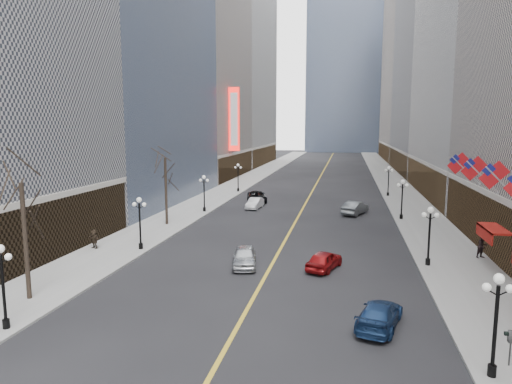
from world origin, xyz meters
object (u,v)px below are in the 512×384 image
at_px(streetlamp_west_1, 140,218).
at_px(car_sb_far, 355,208).
at_px(car_nb_mid, 255,203).
at_px(car_nb_far, 257,197).
at_px(car_nb_near, 244,257).
at_px(streetlamp_east_0, 496,314).
at_px(car_sb_mid, 324,260).
at_px(streetlamp_east_2, 402,195).
at_px(streetlamp_west_2, 204,189).
at_px(car_sb_near, 379,315).
at_px(streetlamp_east_1, 430,230).
at_px(streetlamp_west_3, 238,175).
at_px(streetlamp_east_3, 389,178).
at_px(streetlamp_west_0, 2,278).

distance_m(streetlamp_west_1, car_sb_far, 27.54).
relative_size(car_nb_mid, car_nb_far, 0.76).
bearing_deg(car_nb_near, streetlamp_east_0, -55.44).
bearing_deg(car_sb_mid, car_nb_far, -51.16).
xyz_separation_m(streetlamp_east_2, streetlamp_west_2, (-23.60, 0.00, 0.00)).
xyz_separation_m(streetlamp_west_1, car_sb_near, (19.25, -11.64, -2.22)).
bearing_deg(streetlamp_east_0, car_nb_near, 135.83).
bearing_deg(car_nb_mid, car_sb_near, -63.49).
xyz_separation_m(car_nb_near, car_sb_far, (8.65, 22.94, 0.06)).
bearing_deg(car_nb_far, streetlamp_east_1, -70.56).
relative_size(streetlamp_east_1, car_nb_far, 0.82).
bearing_deg(streetlamp_east_2, streetlamp_west_3, 142.67).
bearing_deg(car_sb_near, car_sb_mid, -55.58).
bearing_deg(streetlamp_west_3, streetlamp_east_1, -56.75).
xyz_separation_m(streetlamp_east_0, car_nb_far, (-18.69, 42.99, -2.13)).
height_order(streetlamp_east_0, car_nb_mid, streetlamp_east_0).
bearing_deg(car_sb_mid, streetlamp_west_1, 10.50).
distance_m(streetlamp_east_2, car_sb_far, 6.03).
relative_size(streetlamp_west_3, car_sb_far, 0.91).
bearing_deg(car_sb_near, car_nb_far, -54.97).
xyz_separation_m(streetlamp_east_1, streetlamp_east_3, (0.00, 36.00, 0.00)).
xyz_separation_m(streetlamp_west_0, streetlamp_west_3, (0.00, 52.00, 0.00)).
relative_size(car_nb_mid, car_sb_mid, 1.00).
height_order(streetlamp_east_3, car_nb_near, streetlamp_east_3).
height_order(streetlamp_west_0, car_nb_mid, streetlamp_west_0).
bearing_deg(car_nb_far, streetlamp_east_0, -81.77).
xyz_separation_m(streetlamp_east_1, car_nb_mid, (-17.98, 21.97, -2.21)).
bearing_deg(streetlamp_west_2, car_sb_far, 7.24).
distance_m(streetlamp_east_3, streetlamp_west_2, 29.68).
bearing_deg(streetlamp_west_1, streetlamp_east_1, 0.00).
height_order(streetlamp_east_0, car_sb_far, streetlamp_east_0).
xyz_separation_m(streetlamp_west_0, car_nb_far, (4.91, 42.99, -2.13)).
relative_size(streetlamp_west_0, car_nb_mid, 1.08).
xyz_separation_m(streetlamp_east_3, car_sb_mid, (-7.75, -38.16, -2.19)).
xyz_separation_m(streetlamp_east_0, car_nb_mid, (-17.98, 37.97, -2.21)).
relative_size(car_nb_near, car_nb_mid, 1.06).
distance_m(streetlamp_east_0, streetlamp_west_0, 23.60).
xyz_separation_m(car_nb_mid, car_sb_mid, (10.23, -24.14, 0.02)).
bearing_deg(streetlamp_west_3, car_sb_near, -68.00).
bearing_deg(streetlamp_west_1, streetlamp_east_2, 37.33).
height_order(streetlamp_east_1, car_nb_near, streetlamp_east_1).
height_order(streetlamp_east_3, streetlamp_west_2, same).
xyz_separation_m(streetlamp_west_2, car_sb_near, (19.25, -29.64, -2.22)).
relative_size(streetlamp_east_1, car_nb_near, 1.01).
relative_size(streetlamp_east_3, streetlamp_west_3, 1.00).
relative_size(car_nb_mid, car_sb_far, 0.85).
distance_m(streetlamp_east_2, streetlamp_west_1, 29.68).
bearing_deg(car_nb_near, streetlamp_west_3, 92.98).
relative_size(streetlamp_east_0, streetlamp_west_0, 1.00).
relative_size(streetlamp_west_0, car_sb_mid, 1.08).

